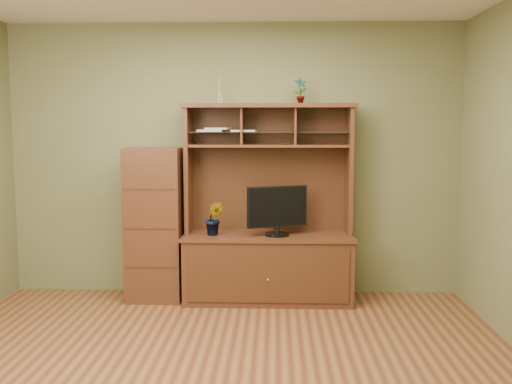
{
  "coord_description": "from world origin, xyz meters",
  "views": [
    {
      "loc": [
        0.41,
        -3.7,
        1.68
      ],
      "look_at": [
        0.25,
        1.2,
        1.12
      ],
      "focal_mm": 40.0,
      "sensor_mm": 36.0,
      "label": 1
    }
  ],
  "objects": [
    {
      "name": "orchid_plant",
      "position": [
        -0.17,
        1.65,
        0.81
      ],
      "size": [
        0.19,
        0.16,
        0.32
      ],
      "primitive_type": "imported",
      "rotation": [
        0.0,
        0.0,
        -0.12
      ],
      "color": "#2E501B",
      "rests_on": "media_hutch"
    },
    {
      "name": "reed_diffuser",
      "position": [
        -0.12,
        1.81,
        2.0
      ],
      "size": [
        0.05,
        0.05,
        0.25
      ],
      "color": "silver",
      "rests_on": "media_hutch"
    },
    {
      "name": "side_cabinet",
      "position": [
        -0.75,
        1.74,
        0.74
      ],
      "size": [
        0.53,
        0.48,
        1.48
      ],
      "color": "#412212",
      "rests_on": "room"
    },
    {
      "name": "magazines",
      "position": [
        -0.08,
        1.8,
        1.65
      ],
      "size": [
        0.58,
        0.22,
        0.04
      ],
      "color": "#AEAEB3",
      "rests_on": "media_hutch"
    },
    {
      "name": "monitor",
      "position": [
        0.43,
        1.65,
        0.9
      ],
      "size": [
        0.57,
        0.27,
        0.47
      ],
      "rotation": [
        0.0,
        0.0,
        0.38
      ],
      "color": "black",
      "rests_on": "media_hutch"
    },
    {
      "name": "top_plant",
      "position": [
        0.65,
        1.8,
        2.02
      ],
      "size": [
        0.15,
        0.13,
        0.25
      ],
      "primitive_type": "imported",
      "rotation": [
        0.0,
        0.0,
        0.34
      ],
      "color": "#346824",
      "rests_on": "media_hutch"
    },
    {
      "name": "media_hutch",
      "position": [
        0.35,
        1.73,
        0.52
      ],
      "size": [
        1.66,
        0.61,
        1.9
      ],
      "color": "#412212",
      "rests_on": "room"
    },
    {
      "name": "room",
      "position": [
        0.0,
        0.0,
        1.35
      ],
      "size": [
        4.54,
        4.04,
        2.74
      ],
      "color": "#5B2F1A",
      "rests_on": "ground"
    }
  ]
}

